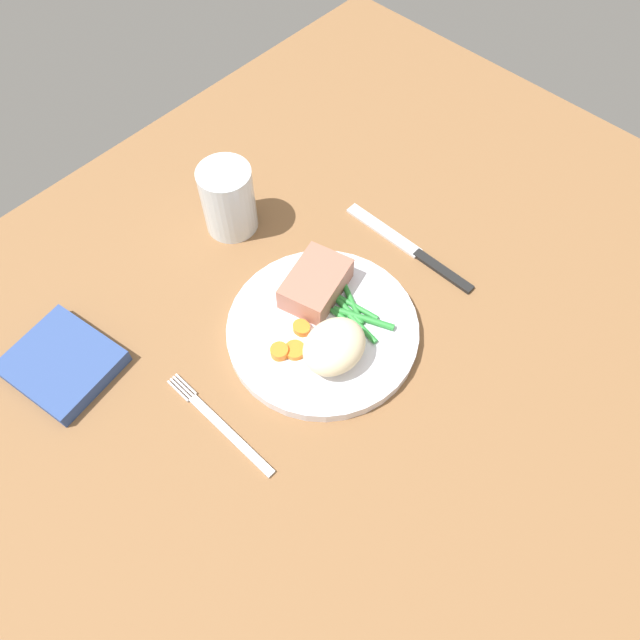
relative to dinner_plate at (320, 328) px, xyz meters
The scene contains 10 objects.
dining_table 2.78cm from the dinner_plate, 168.12° to the right, with size 120.00×90.00×2.00cm.
dinner_plate is the anchor object (origin of this frame).
meat_portion 5.40cm from the dinner_plate, 49.40° to the left, with size 8.72×5.98×3.39cm, color #A86B56.
mashed_potatoes 5.64cm from the dinner_plate, 116.57° to the right, with size 7.84×6.45×4.79cm, color beige.
carrot_slices 4.31cm from the dinner_plate, behind, with size 6.54×3.38×1.15cm.
green_beans 4.43cm from the dinner_plate, 25.41° to the right, with size 5.32×10.53×0.83cm.
fork 16.48cm from the dinner_plate, behind, with size 1.44×16.60×0.40cm.
knife 17.40cm from the dinner_plate, ahead, with size 1.70×20.50×0.64cm.
water_glass 21.06cm from the dinner_plate, 78.29° to the left, with size 6.99×6.99×9.70cm.
napkin 30.38cm from the dinner_plate, 142.49° to the left, with size 10.45×11.61×1.94cm, color #334C8C.
Camera 1 is at (-25.00, -25.01, 65.04)cm, focal length 33.73 mm.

